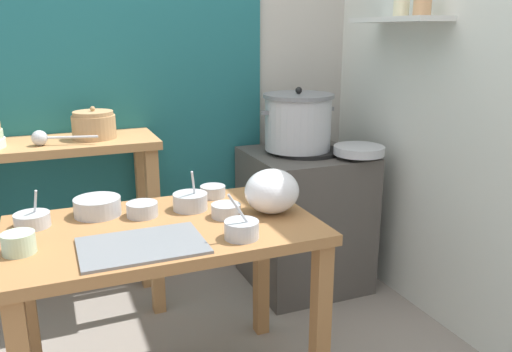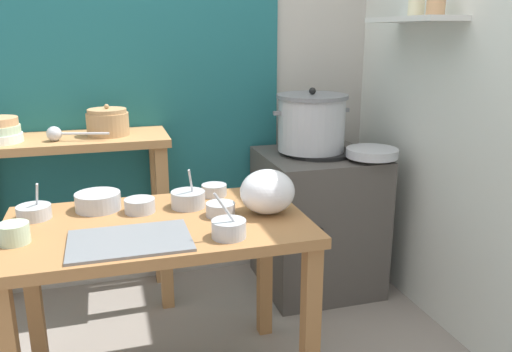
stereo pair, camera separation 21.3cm
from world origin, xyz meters
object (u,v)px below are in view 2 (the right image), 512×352
prep_bowl_0 (34,211)px  prep_bowl_2 (98,201)px  prep_bowl_3 (214,190)px  prep_bowl_1 (188,198)px  prep_bowl_4 (140,205)px  back_shelf_table (71,181)px  steamer_pot (312,122)px  prep_bowl_6 (13,233)px  ladle (57,134)px  plastic_bag (267,191)px  prep_table (160,249)px  clay_pot (108,122)px  prep_bowl_5 (229,228)px  serving_tray (130,241)px  prep_bowl_7 (220,209)px  stove_block (317,220)px  wide_pan (372,153)px

prep_bowl_0 → prep_bowl_2: 0.23m
prep_bowl_2 → prep_bowl_3: bearing=5.8°
prep_bowl_2 → prep_bowl_3: 0.48m
prep_bowl_1 → prep_bowl_4: prep_bowl_1 is taller
back_shelf_table → steamer_pot: bearing=-5.1°
prep_bowl_6 → ladle: bearing=83.0°
plastic_bag → prep_bowl_3: bearing=119.2°
back_shelf_table → prep_bowl_0: 0.65m
prep_bowl_1 → prep_bowl_4: (-0.19, -0.01, -0.01)m
prep_table → clay_pot: clay_pot is taller
prep_bowl_5 → serving_tray: bearing=171.0°
steamer_pot → prep_bowl_4: bearing=-148.8°
prep_bowl_0 → prep_bowl_6: (-0.04, -0.23, 0.01)m
prep_bowl_0 → prep_bowl_4: (0.38, -0.04, 0.00)m
prep_bowl_7 → prep_bowl_4: bearing=156.1°
clay_pot → ladle: clay_pot is taller
stove_block → prep_bowl_5: prep_bowl_5 is taller
serving_tray → prep_bowl_5: 0.33m
ladle → plastic_bag: ladle is taller
prep_bowl_4 → wide_pan: bearing=16.1°
ladle → prep_bowl_0: ladle is taller
back_shelf_table → prep_bowl_1: bearing=-54.8°
prep_bowl_2 → prep_bowl_4: size_ratio=1.50×
clay_pot → serving_tray: bearing=-87.8°
clay_pot → prep_bowl_0: size_ratio=1.46×
steamer_pot → prep_bowl_3: (-0.62, -0.45, -0.18)m
stove_block → prep_bowl_3: (-0.66, -0.43, 0.36)m
prep_table → back_shelf_table: 0.88m
back_shelf_table → prep_bowl_4: back_shelf_table is taller
prep_bowl_6 → wide_pan: bearing=18.4°
ladle → prep_bowl_1: 0.80m
prep_bowl_2 → steamer_pot: bearing=24.2°
back_shelf_table → prep_bowl_3: (0.61, -0.56, 0.07)m
prep_table → serving_tray: (-0.11, -0.17, 0.12)m
prep_bowl_6 → prep_bowl_3: bearing=23.3°
prep_bowl_4 → prep_bowl_7: prep_bowl_4 is taller
back_shelf_table → prep_bowl_4: (0.29, -0.68, 0.07)m
prep_table → stove_block: 1.17m
prep_bowl_1 → ladle: bearing=131.0°
back_shelf_table → prep_bowl_5: 1.17m
prep_bowl_7 → clay_pot: bearing=115.3°
clay_pot → prep_bowl_6: (-0.33, -0.88, -0.21)m
steamer_pot → prep_bowl_1: 0.96m
prep_bowl_4 → prep_bowl_5: size_ratio=0.70×
back_shelf_table → prep_bowl_7: bearing=-54.5°
prep_bowl_1 → prep_bowl_6: 0.64m
prep_bowl_0 → prep_bowl_6: 0.24m
clay_pot → prep_bowl_6: 0.96m
prep_bowl_0 → prep_bowl_7: prep_bowl_0 is taller
prep_table → ladle: (-0.38, 0.72, 0.33)m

